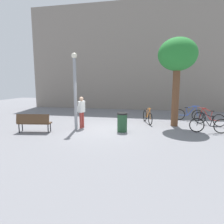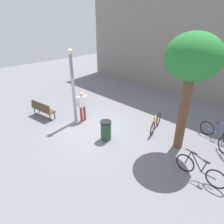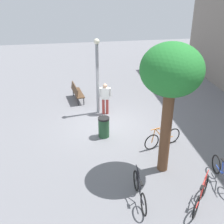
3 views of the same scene
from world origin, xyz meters
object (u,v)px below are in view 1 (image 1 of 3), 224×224
(lamppost, at_px, (75,87))
(plaza_tree, at_px, (177,57))
(person_by_lamppost, at_px, (82,110))
(park_bench, at_px, (34,121))
(bicycle_red, at_px, (209,118))
(bicycle_orange, at_px, (148,117))
(trash_bin, at_px, (122,122))
(bicycle_black, at_px, (209,125))
(bicycle_blue, at_px, (188,115))

(lamppost, relative_size, plaza_tree, 0.81)
(lamppost, relative_size, person_by_lamppost, 2.32)
(park_bench, distance_m, plaza_tree, 8.12)
(park_bench, relative_size, bicycle_red, 1.16)
(bicycle_orange, distance_m, bicycle_red, 3.46)
(lamppost, xyz_separation_m, plaza_tree, (5.12, 1.84, 1.58))
(person_by_lamppost, xyz_separation_m, trash_bin, (2.25, -0.38, -0.49))
(lamppost, relative_size, bicycle_black, 2.14)
(plaza_tree, xyz_separation_m, bicycle_blue, (1.06, 1.83, -3.39))
(bicycle_red, height_order, trash_bin, bicycle_red)
(bicycle_black, relative_size, bicycle_blue, 1.00)
(bicycle_black, bearing_deg, plaza_tree, 139.21)
(park_bench, relative_size, bicycle_blue, 0.91)
(bicycle_red, bearing_deg, trash_bin, -151.96)
(lamppost, xyz_separation_m, person_by_lamppost, (0.19, 0.35, -1.22))
(park_bench, bearing_deg, bicycle_red, 21.47)
(bicycle_red, bearing_deg, park_bench, -158.53)
(park_bench, bearing_deg, bicycle_blue, 30.61)
(park_bench, bearing_deg, trash_bin, 13.45)
(park_bench, bearing_deg, lamppost, 30.34)
(park_bench, height_order, bicycle_orange, bicycle_orange)
(bicycle_red, bearing_deg, bicycle_blue, 126.33)
(bicycle_orange, distance_m, bicycle_black, 3.43)
(person_by_lamppost, height_order, park_bench, person_by_lamppost)
(bicycle_orange, distance_m, bicycle_blue, 2.89)
(plaza_tree, xyz_separation_m, bicycle_orange, (-1.50, 0.47, -3.39))
(lamppost, height_order, person_by_lamppost, lamppost)
(lamppost, distance_m, bicycle_black, 6.85)
(park_bench, bearing_deg, plaza_tree, 22.65)
(lamppost, xyz_separation_m, bicycle_red, (7.08, 2.44, -1.81))
(person_by_lamppost, bearing_deg, bicycle_orange, 29.69)
(lamppost, height_order, trash_bin, lamppost)
(bicycle_blue, bearing_deg, trash_bin, -135.36)
(bicycle_red, xyz_separation_m, bicycle_black, (-0.50, -1.87, 0.00))
(park_bench, relative_size, bicycle_black, 0.91)
(lamppost, relative_size, bicycle_orange, 2.23)
(bicycle_blue, bearing_deg, bicycle_red, -53.67)
(lamppost, height_order, bicycle_red, lamppost)
(plaza_tree, bearing_deg, lamppost, -160.23)
(park_bench, relative_size, bicycle_orange, 0.95)
(person_by_lamppost, height_order, bicycle_red, person_by_lamppost)
(person_by_lamppost, bearing_deg, bicycle_blue, 28.94)
(bicycle_red, bearing_deg, plaza_tree, -162.84)
(bicycle_orange, height_order, bicycle_black, same)
(person_by_lamppost, distance_m, plaza_tree, 5.86)
(park_bench, height_order, bicycle_blue, bicycle_blue)
(bicycle_black, bearing_deg, trash_bin, -171.70)
(lamppost, height_order, bicycle_blue, lamppost)
(person_by_lamppost, bearing_deg, park_bench, -144.59)
(lamppost, distance_m, plaza_tree, 5.66)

